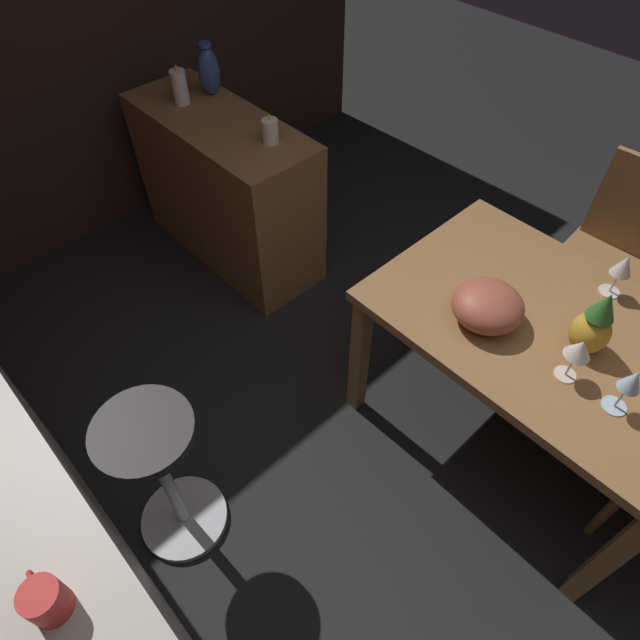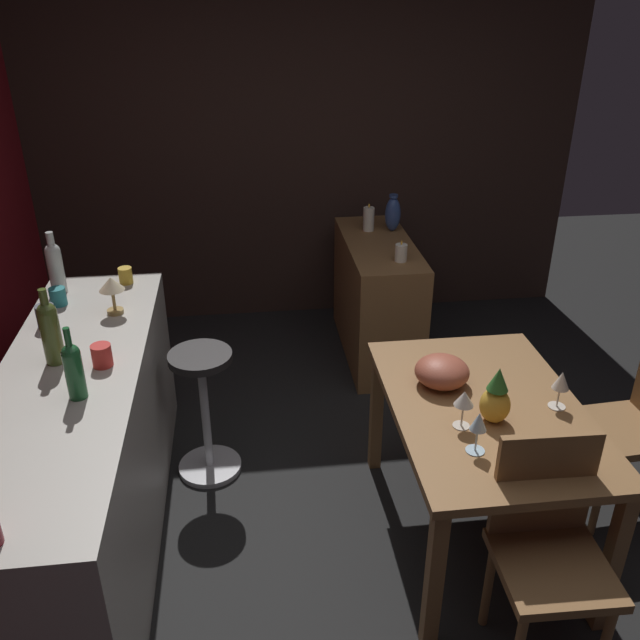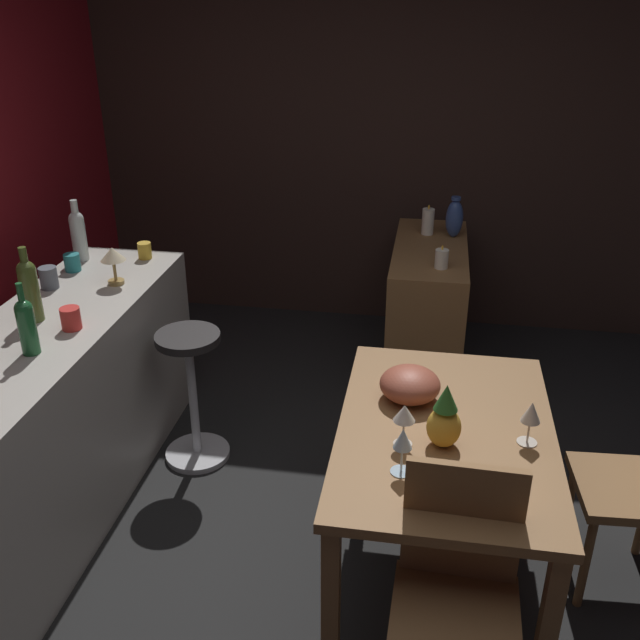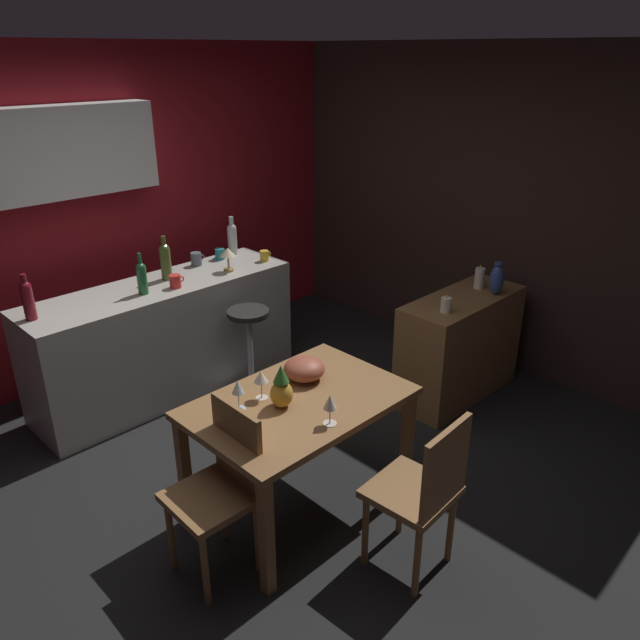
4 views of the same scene
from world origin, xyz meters
name	(u,v)px [view 4 (image 4 of 4)]	position (x,y,z in m)	size (l,w,h in m)	color
ground_plane	(259,473)	(0.00, 0.00, 0.00)	(9.00, 9.00, 0.00)	black
wall_kitchen_back	(74,207)	(-0.06, 2.08, 1.41)	(5.20, 0.33, 2.60)	maroon
wall_side_right	(459,204)	(2.55, 0.30, 1.30)	(0.10, 4.40, 2.60)	#33231E
dining_table	(299,414)	(-0.02, -0.41, 0.64)	(1.21, 0.81, 0.74)	olive
kitchen_counter	(166,338)	(0.19, 1.35, 0.45)	(2.10, 0.60, 0.90)	#B2ADA3
sideboard_cabinet	(459,346)	(1.78, -0.31, 0.41)	(1.10, 0.44, 0.82)	olive
chair_near_window	(221,485)	(-0.60, -0.46, 0.51)	(0.41, 0.41, 0.93)	olive
chair_by_doorway	(423,490)	(0.09, -1.21, 0.51)	(0.42, 0.42, 0.92)	olive
bar_stool	(250,350)	(0.62, 0.83, 0.38)	(0.34, 0.34, 0.72)	#262323
wine_glass_left	(330,403)	(-0.07, -0.70, 0.87)	(0.07, 0.07, 0.17)	silver
wine_glass_right	(261,378)	(-0.15, -0.26, 0.87)	(0.08, 0.08, 0.17)	silver
wine_glass_center	(238,388)	(-0.32, -0.26, 0.87)	(0.07, 0.07, 0.18)	silver
pineapple_centerpiece	(281,389)	(-0.13, -0.40, 0.85)	(0.12, 0.12, 0.25)	gold
fruit_bowl	(304,369)	(0.17, -0.26, 0.81)	(0.24, 0.24, 0.13)	#9E4C38
wine_bottle_clear	(232,237)	(1.04, 1.56, 1.05)	(0.08, 0.08, 0.33)	silver
wine_bottle_ruby	(28,298)	(-0.75, 1.37, 1.05)	(0.08, 0.08, 0.31)	maroon
wine_bottle_green	(142,277)	(0.01, 1.26, 1.03)	(0.07, 0.07, 0.31)	#1E592D
wine_bottle_olive	(165,260)	(0.30, 1.41, 1.06)	(0.08, 0.08, 0.34)	#475623
cup_teal	(220,254)	(0.89, 1.53, 0.95)	(0.12, 0.08, 0.09)	teal
cup_red	(175,281)	(0.24, 1.21, 0.95)	(0.12, 0.09, 0.10)	red
cup_slate	(196,259)	(0.65, 1.53, 0.95)	(0.12, 0.09, 0.11)	#515660
cup_mustard	(264,256)	(1.12, 1.23, 0.94)	(0.11, 0.07, 0.09)	gold
counter_lamp	(228,254)	(0.75, 1.23, 1.04)	(0.12, 0.12, 0.19)	#A58447
pillar_candle_tall	(446,305)	(1.44, -0.37, 0.87)	(0.07, 0.07, 0.13)	white
pillar_candle_short	(479,278)	(2.02, -0.28, 0.90)	(0.08, 0.08, 0.19)	white
vase_ceramic_blue	(497,279)	(2.00, -0.44, 0.94)	(0.11, 0.11, 0.26)	#334C8C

